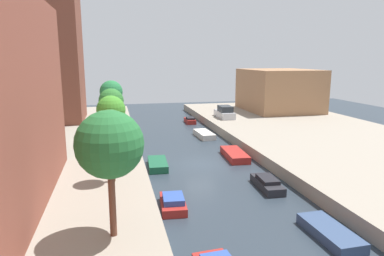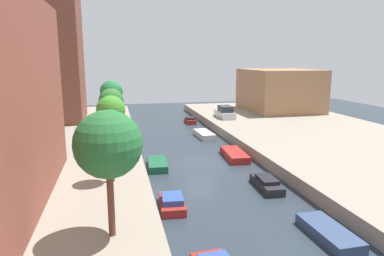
{
  "view_description": "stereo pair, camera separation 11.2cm",
  "coord_description": "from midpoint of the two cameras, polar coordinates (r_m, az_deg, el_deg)",
  "views": [
    {
      "loc": [
        -7.12,
        -28.06,
        9.01
      ],
      "look_at": [
        0.95,
        7.55,
        1.66
      ],
      "focal_mm": 32.46,
      "sensor_mm": 36.0,
      "label": 1
    },
    {
      "loc": [
        -7.02,
        -28.08,
        9.01
      ],
      "look_at": [
        0.95,
        7.55,
        1.66
      ],
      "focal_mm": 32.46,
      "sensor_mm": 36.0,
      "label": 2
    }
  ],
  "objects": [
    {
      "name": "street_tree_2",
      "position": [
        30.45,
        -13.26,
        2.83
      ],
      "size": [
        2.46,
        2.46,
        4.92
      ],
      "color": "brown",
      "rests_on": "quay_left"
    },
    {
      "name": "moored_boat_left_2",
      "position": [
        29.4,
        -5.78,
        -5.94
      ],
      "size": [
        1.73,
        3.66,
        0.57
      ],
      "color": "#195638",
      "rests_on": "ground_plane"
    },
    {
      "name": "moored_boat_right_4",
      "position": [
        40.31,
        1.93,
        -1.07
      ],
      "size": [
        1.77,
        4.13,
        0.64
      ],
      "color": "beige",
      "rests_on": "ground_plane"
    },
    {
      "name": "quay_left",
      "position": [
        30.39,
        -27.49,
        -6.21
      ],
      "size": [
        20.0,
        64.0,
        1.0
      ],
      "primitive_type": "cube",
      "color": "gray",
      "rests_on": "ground_plane"
    },
    {
      "name": "parked_car",
      "position": [
        47.83,
        5.31,
        2.53
      ],
      "size": [
        1.88,
        4.62,
        1.66
      ],
      "color": "#B7B7BC",
      "rests_on": "quay_right"
    },
    {
      "name": "street_tree_4",
      "position": [
        44.17,
        -13.21,
        5.78
      ],
      "size": [
        2.79,
        2.79,
        5.35
      ],
      "color": "brown",
      "rests_on": "quay_left"
    },
    {
      "name": "low_block_right",
      "position": [
        55.87,
        14.02,
        6.07
      ],
      "size": [
        10.0,
        11.7,
        6.33
      ],
      "primitive_type": "cube",
      "color": "#9E704C",
      "rests_on": "quay_right"
    },
    {
      "name": "street_tree_1",
      "position": [
        22.91,
        -13.35,
        0.44
      ],
      "size": [
        1.87,
        1.87,
        4.82
      ],
      "color": "brown",
      "rests_on": "quay_left"
    },
    {
      "name": "moored_boat_left_1",
      "position": [
        21.7,
        -3.3,
        -12.15
      ],
      "size": [
        1.69,
        3.13,
        0.85
      ],
      "color": "maroon",
      "rests_on": "ground_plane"
    },
    {
      "name": "ground_plane",
      "position": [
        30.32,
        1.3,
        -5.91
      ],
      "size": [
        84.0,
        84.0,
        0.0
      ],
      "primitive_type": "plane",
      "color": "#28333D"
    },
    {
      "name": "moored_boat_right_1",
      "position": [
        19.77,
        21.55,
        -15.68
      ],
      "size": [
        1.66,
        3.86,
        0.56
      ],
      "color": "#33476B",
      "rests_on": "ground_plane"
    },
    {
      "name": "apartment_tower_far",
      "position": [
        48.6,
        -24.1,
        13.96
      ],
      "size": [
        10.0,
        8.66,
        22.01
      ],
      "primitive_type": "cube",
      "color": "brown",
      "rests_on": "quay_left"
    },
    {
      "name": "street_tree_3",
      "position": [
        37.75,
        -13.21,
        4.34
      ],
      "size": [
        2.62,
        2.62,
        4.91
      ],
      "color": "brown",
      "rests_on": "quay_left"
    },
    {
      "name": "moored_boat_right_5",
      "position": [
        49.14,
        -0.4,
        1.26
      ],
      "size": [
        1.3,
        3.08,
        0.85
      ],
      "color": "maroon",
      "rests_on": "ground_plane"
    },
    {
      "name": "quay_right",
      "position": [
        36.71,
        24.7,
        -3.08
      ],
      "size": [
        20.0,
        64.0,
        1.0
      ],
      "primitive_type": "cube",
      "color": "gray",
      "rests_on": "ground_plane"
    },
    {
      "name": "street_tree_0",
      "position": [
        15.62,
        -13.59,
        -2.75
      ],
      "size": [
        3.04,
        3.04,
        5.83
      ],
      "color": "brown",
      "rests_on": "quay_left"
    },
    {
      "name": "moored_boat_right_3",
      "position": [
        32.21,
        6.93,
        -4.37
      ],
      "size": [
        1.98,
        4.58,
        0.63
      ],
      "color": "maroon",
      "rests_on": "ground_plane"
    },
    {
      "name": "moored_boat_right_2",
      "position": [
        25.28,
        12.13,
        -8.9
      ],
      "size": [
        1.5,
        3.6,
        0.82
      ],
      "color": "#232328",
      "rests_on": "ground_plane"
    }
  ]
}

